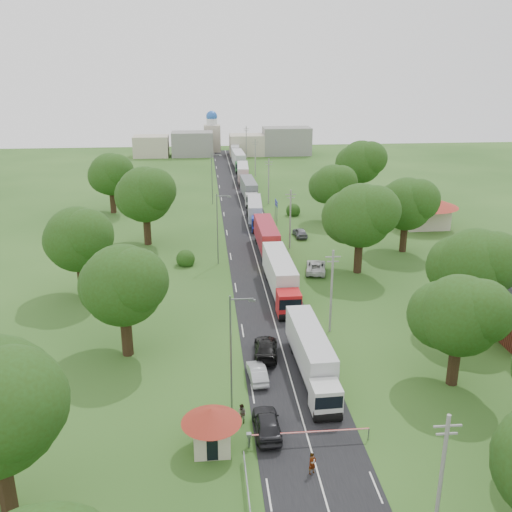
{
  "coord_description": "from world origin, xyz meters",
  "views": [
    {
      "loc": [
        -7.29,
        -59.99,
        27.05
      ],
      "look_at": [
        -0.74,
        9.24,
        3.0
      ],
      "focal_mm": 40.0,
      "sensor_mm": 36.0,
      "label": 1
    }
  ],
  "objects": [
    {
      "name": "ground",
      "position": [
        0.0,
        0.0,
        0.0
      ],
      "size": [
        260.0,
        260.0,
        0.0
      ],
      "primitive_type": "plane",
      "color": "#254C19",
      "rests_on": "ground"
    },
    {
      "name": "road",
      "position": [
        0.0,
        20.0,
        0.0
      ],
      "size": [
        8.0,
        200.0,
        0.04
      ],
      "primitive_type": "cube",
      "color": "black",
      "rests_on": "ground"
    },
    {
      "name": "boom_barrier",
      "position": [
        -1.36,
        -25.0,
        0.89
      ],
      "size": [
        9.22,
        0.35,
        1.18
      ],
      "color": "slate",
      "rests_on": "ground"
    },
    {
      "name": "guard_booth",
      "position": [
        -7.2,
        -25.0,
        2.16
      ],
      "size": [
        4.4,
        4.4,
        3.45
      ],
      "color": "#BCB59C",
      "rests_on": "ground"
    },
    {
      "name": "info_sign",
      "position": [
        5.2,
        35.0,
        3.0
      ],
      "size": [
        0.12,
        3.1,
        4.1
      ],
      "color": "slate",
      "rests_on": "ground"
    },
    {
      "name": "pole_0",
      "position": [
        5.5,
        -35.0,
        4.68
      ],
      "size": [
        1.6,
        0.24,
        9.0
      ],
      "color": "gray",
      "rests_on": "ground"
    },
    {
      "name": "pole_1",
      "position": [
        5.5,
        -7.0,
        4.68
      ],
      "size": [
        1.6,
        0.24,
        9.0
      ],
      "color": "gray",
      "rests_on": "ground"
    },
    {
      "name": "pole_2",
      "position": [
        5.5,
        21.0,
        4.68
      ],
      "size": [
        1.6,
        0.24,
        9.0
      ],
      "color": "gray",
      "rests_on": "ground"
    },
    {
      "name": "pole_3",
      "position": [
        5.5,
        49.0,
        4.68
      ],
      "size": [
        1.6,
        0.24,
        9.0
      ],
      "color": "gray",
      "rests_on": "ground"
    },
    {
      "name": "pole_4",
      "position": [
        5.5,
        77.0,
        4.68
      ],
      "size": [
        1.6,
        0.24,
        9.0
      ],
      "color": "gray",
      "rests_on": "ground"
    },
    {
      "name": "pole_5",
      "position": [
        5.5,
        105.0,
        4.68
      ],
      "size": [
        1.6,
        0.24,
        9.0
      ],
      "color": "gray",
      "rests_on": "ground"
    },
    {
      "name": "lamp_0",
      "position": [
        -5.35,
        -20.0,
        5.55
      ],
      "size": [
        2.03,
        0.22,
        10.0
      ],
      "color": "slate",
      "rests_on": "ground"
    },
    {
      "name": "lamp_1",
      "position": [
        -5.35,
        15.0,
        5.55
      ],
      "size": [
        2.03,
        0.22,
        10.0
      ],
      "color": "slate",
      "rests_on": "ground"
    },
    {
      "name": "lamp_2",
      "position": [
        -5.35,
        50.0,
        5.55
      ],
      "size": [
        2.03,
        0.22,
        10.0
      ],
      "color": "slate",
      "rests_on": "ground"
    },
    {
      "name": "tree_2",
      "position": [
        13.99,
        -17.86,
        6.6
      ],
      "size": [
        8.0,
        8.0,
        10.1
      ],
      "color": "#382616",
      "rests_on": "ground"
    },
    {
      "name": "tree_3",
      "position": [
        19.99,
        -7.84,
        7.22
      ],
      "size": [
        8.8,
        8.8,
        11.07
      ],
      "color": "#382616",
      "rests_on": "ground"
    },
    {
      "name": "tree_4",
      "position": [
        12.99,
        10.17,
        7.85
      ],
      "size": [
        9.6,
        9.6,
        12.05
      ],
      "color": "#382616",
      "rests_on": "ground"
    },
    {
      "name": "tree_5",
      "position": [
        21.99,
        18.16,
        7.22
      ],
      "size": [
        8.8,
        8.8,
        11.07
      ],
      "color": "#382616",
      "rests_on": "ground"
    },
    {
      "name": "tree_6",
      "position": [
        14.99,
        35.14,
        6.6
      ],
      "size": [
        8.0,
        8.0,
        10.1
      ],
      "color": "#382616",
      "rests_on": "ground"
    },
    {
      "name": "tree_7",
      "position": [
        23.99,
        50.17,
        7.85
      ],
      "size": [
        9.6,
        9.6,
        12.05
      ],
      "color": "#382616",
      "rests_on": "ground"
    },
    {
      "name": "tree_10",
      "position": [
        -15.01,
        -9.84,
        7.22
      ],
      "size": [
        8.8,
        8.8,
        11.07
      ],
      "color": "#382616",
      "rests_on": "ground"
    },
    {
      "name": "tree_11",
      "position": [
        -22.01,
        5.16,
        7.22
      ],
      "size": [
        8.8,
        8.8,
        11.07
      ],
      "color": "#382616",
      "rests_on": "ground"
    },
    {
      "name": "tree_12",
      "position": [
        -16.01,
        25.17,
        7.85
      ],
      "size": [
        9.6,
        9.6,
        12.05
      ],
      "color": "#382616",
      "rests_on": "ground"
    },
    {
      "name": "tree_13",
      "position": [
        -24.01,
        45.16,
        7.22
      ],
      "size": [
        8.8,
        8.8,
        11.07
      ],
      "color": "#382616",
      "rests_on": "ground"
    },
    {
      "name": "house_cream",
      "position": [
        30.0,
        30.0,
        3.64
      ],
      "size": [
        10.08,
        10.08,
        5.8
      ],
      "color": "#BCB59C",
      "rests_on": "ground"
    },
    {
      "name": "distant_town",
      "position": [
        0.68,
        110.0,
        3.49
      ],
      "size": [
        52.0,
        8.0,
        8.0
      ],
      "color": "gray",
      "rests_on": "ground"
    },
    {
      "name": "church",
      "position": [
        -4.0,
        118.0,
        5.39
      ],
      "size": [
        5.0,
        5.0,
        12.3
      ],
      "color": "#BCB59C",
      "rests_on": "ground"
    },
    {
      "name": "truck_0",
      "position": [
        1.93,
        -15.47,
        2.08
      ],
      "size": [
        2.77,
        14.18,
        3.92
      ],
      "color": "silver",
      "rests_on": "ground"
    },
    {
      "name": "truck_1",
      "position": [
        1.72,
        3.64,
        2.29
      ],
      "size": [
        2.85,
        15.57,
        4.31
      ],
      "color": "red",
      "rests_on": "ground"
    },
    {
      "name": "truck_2",
      "position": [
        1.83,
        18.92,
        2.22
      ],
      "size": [
        2.66,
        15.1,
        4.19
      ],
      "color": "yellow",
      "rests_on": "ground"
    },
    {
      "name": "truck_3",
      "position": [
        1.61,
        35.64,
        1.99
      ],
      "size": [
        3.07,
        13.62,
        3.76
      ],
      "color": "#1D30AE",
      "rests_on": "ground"
    },
    {
      "name": "truck_4",
      "position": [
        1.96,
        52.66,
        2.11
      ],
      "size": [
        2.78,
        14.39,
        3.98
      ],
      "color": "#B8B8B8",
      "rests_on": "ground"
    },
    {
      "name": "truck_5",
      "position": [
        2.04,
        70.12,
        2.09
      ],
      "size": [
        3.07,
        14.25,
        3.94
      ],
      "color": "#A6191F",
      "rests_on": "ground"
    },
    {
      "name": "truck_6",
      "position": [
        2.2,
        87.67,
        2.26
      ],
      "size": [
        3.01,
        15.42,
        4.27
      ],
      "color": "#225B2B",
      "rests_on": "ground"
    },
    {
      "name": "truck_7",
      "position": [
        2.3,
        104.39,
        1.99
      ],
      "size": [
        2.98,
        13.56,
        3.75
      ],
      "color": "#A4A4A4",
      "rests_on": "ground"
    },
    {
      "name": "car_lane_front",
      "position": [
        -3.0,
        -23.5,
        0.84
      ],
      "size": [
        2.02,
        4.93,
        1.67
      ],
      "primitive_type": "imported",
      "rotation": [
        0.0,
        0.0,
        3.15
      ],
      "color": "black",
      "rests_on": "ground"
    },
    {
      "name": "car_lane_mid",
      "position": [
        -3.0,
        -15.75,
        0.69
      ],
      "size": [
        1.76,
        4.26,
        1.37
      ],
      "primitive_type": "imported",
      "rotation": [
        0.0,
        0.0,
        3.21
      ],
      "color": "#AEB1B6",
      "rests_on": "ground"
    },
    {
      "name": "car_lane_rear",
      "position": [
        -1.77,
        -11.53,
        0.8
      ],
      "size": [
        2.83,
        5.72,
        1.6
      ],
      "primitive_type": "imported",
      "rotation": [
        0.0,
        0.0,
        3.03
      ],
      "color": "black",
      "rests_on": "ground"
    },
    {
      "name": "car_verge_near",
      "position": [
        7.43,
        10.52,
        0.78
      ],
      "size": [
        3.68,
        5.99,
        1.55
      ],
      "primitive_type": "imported",
      "rotation": [
        0.0,
        0.0,
        2.93
      ],
      "color": "silver",
      "rests_on": "ground"
    },
    {
      "name": "car_verge_far",
      "position": [
        8.0,
        26.53,
        0.74
      ],
      "size": [
        2.12,
        4.48,
        1.48
      ],
      "primitive_type": "imported",
      "rotation": [
        0.0,
        0.0,
        3.23
      ],
      "color": "slate",
      "rests_on": "ground"
    },
    {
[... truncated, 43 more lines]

